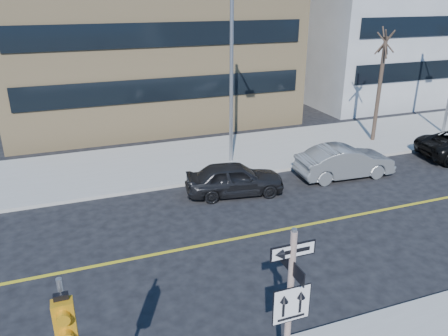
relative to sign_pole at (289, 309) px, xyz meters
name	(u,v)px	position (x,y,z in m)	size (l,w,h in m)	color
ground	(239,323)	(0.00, 2.51, -2.44)	(120.00, 120.00, 0.00)	black
far_sidewalk	(430,129)	(18.00, 14.51, -2.36)	(66.00, 6.00, 0.15)	#A3A198
sign_pole	(289,309)	(0.00, 0.00, 0.00)	(0.92, 0.92, 4.06)	beige
parked_car_a	(235,179)	(2.82, 10.01, -1.72)	(4.20, 1.69, 1.43)	black
parked_car_b	(345,162)	(8.38, 10.00, -1.68)	(4.60, 1.61, 1.52)	slate
streetlight_a	(233,70)	(4.00, 13.27, 2.32)	(0.55, 2.25, 8.00)	gray
street_tree_west	(385,45)	(13.00, 13.81, 3.09)	(1.80, 1.80, 6.35)	#382D21
building_grey_mid	(395,0)	(24.00, 26.51, 5.06)	(20.00, 16.00, 15.00)	#95989A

